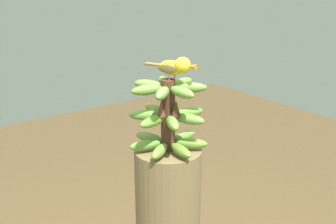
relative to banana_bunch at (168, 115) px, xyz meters
The scene contains 2 objects.
banana_bunch is the anchor object (origin of this frame).
perched_bird 0.19m from the banana_bunch, 54.35° to the left, with size 0.22×0.10×0.09m.
Camera 1 is at (1.17, -0.88, 1.82)m, focal length 43.09 mm.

